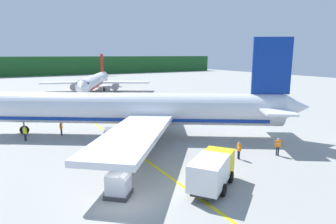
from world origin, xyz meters
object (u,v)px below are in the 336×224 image
at_px(crew_loader_left, 25,132).
at_px(crew_loader_right, 61,127).
at_px(airliner_foreground, 135,109).
at_px(cargo_container_near, 119,185).
at_px(airliner_mid_apron, 95,81).
at_px(crew_supervisor, 278,145).
at_px(service_truck_fuel, 212,170).
at_px(crew_marshaller, 239,149).

relative_size(crew_loader_left, crew_loader_right, 1.02).
height_order(airliner_foreground, crew_loader_left, airliner_foreground).
height_order(airliner_foreground, cargo_container_near, airliner_foreground).
bearing_deg(airliner_mid_apron, crew_loader_right, -111.41).
height_order(cargo_container_near, crew_supervisor, cargo_container_near).
relative_size(service_truck_fuel, crew_loader_right, 3.37).
relative_size(airliner_foreground, service_truck_fuel, 6.36).
bearing_deg(crew_supervisor, crew_loader_right, 133.07).
bearing_deg(crew_loader_left, airliner_mid_apron, 64.07).
xyz_separation_m(airliner_mid_apron, crew_supervisor, (1.15, -59.97, -1.84)).
height_order(airliner_foreground, crew_marshaller, airliner_foreground).
distance_m(crew_marshaller, crew_loader_left, 24.32).
distance_m(airliner_mid_apron, crew_loader_right, 44.49).
bearing_deg(service_truck_fuel, cargo_container_near, 161.21).
bearing_deg(cargo_container_near, crew_marshaller, 6.39).
relative_size(service_truck_fuel, crew_supervisor, 3.21).
bearing_deg(crew_supervisor, cargo_container_near, -179.06).
bearing_deg(airliner_foreground, cargo_container_near, -118.04).
xyz_separation_m(airliner_foreground, crew_loader_right, (-7.91, 5.09, -2.38)).
bearing_deg(airliner_foreground, crew_loader_left, 158.89).
bearing_deg(service_truck_fuel, airliner_foreground, 87.24).
distance_m(crew_marshaller, crew_supervisor, 4.26).
xyz_separation_m(airliner_foreground, cargo_container_near, (-7.33, -13.77, -2.52)).
distance_m(service_truck_fuel, crew_loader_left, 23.52).
relative_size(airliner_mid_apron, cargo_container_near, 13.94).
bearing_deg(cargo_container_near, airliner_foreground, 61.96).
bearing_deg(service_truck_fuel, crew_supervisor, 13.76).
distance_m(service_truck_fuel, crew_supervisor, 10.54).
bearing_deg(crew_loader_left, crew_supervisor, -40.17).
bearing_deg(crew_marshaller, crew_loader_right, 127.29).
bearing_deg(service_truck_fuel, crew_marshaller, 30.77).
relative_size(airliner_foreground, crew_loader_left, 20.93).
height_order(airliner_mid_apron, cargo_container_near, airliner_mid_apron).
bearing_deg(crew_loader_right, service_truck_fuel, -71.29).
distance_m(airliner_foreground, cargo_container_near, 15.80).
bearing_deg(airliner_mid_apron, crew_loader_left, -115.93).
bearing_deg(crew_loader_left, airliner_foreground, -21.11).
height_order(crew_marshaller, crew_loader_left, crew_loader_left).
xyz_separation_m(airliner_foreground, crew_supervisor, (9.46, -13.50, -2.33)).
distance_m(airliner_foreground, service_truck_fuel, 16.14).
xyz_separation_m(cargo_container_near, crew_loader_right, (-0.58, 18.86, 0.14)).
bearing_deg(crew_loader_right, crew_supervisor, -46.93).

